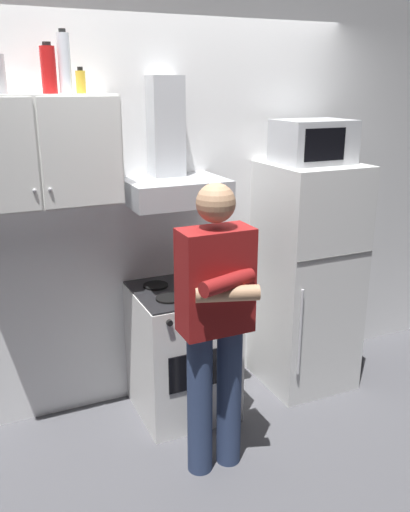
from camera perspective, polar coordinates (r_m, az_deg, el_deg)
ground_plane at (r=3.64m, az=0.00°, el=-17.52°), size 7.00×7.00×0.00m
back_wall_tiled at (r=3.61m, az=-3.95°, el=5.67°), size 4.80×0.10×2.70m
upper_cabinet at (r=3.13m, az=-17.59°, el=10.48°), size 0.90×0.37×0.60m
stove_oven at (r=3.59m, az=-2.40°, el=-9.95°), size 0.60×0.62×0.87m
range_hood at (r=3.34m, az=-3.49°, el=9.03°), size 0.60×0.44×0.75m
refrigerator at (r=3.87m, az=10.68°, el=-2.24°), size 0.60×0.62×1.60m
microwave at (r=3.68m, az=11.36°, el=11.76°), size 0.48×0.37×0.28m
person_standing at (r=2.87m, az=1.13°, el=-6.98°), size 0.38×0.33×1.64m
bottle_vodka_clear at (r=3.14m, az=-14.63°, el=19.13°), size 0.07×0.07×0.33m
bottle_spice_jar at (r=3.16m, az=-12.99°, el=17.52°), size 0.05×0.05×0.14m
bottle_soda_red at (r=3.11m, az=-16.20°, el=18.40°), size 0.08×0.08×0.26m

